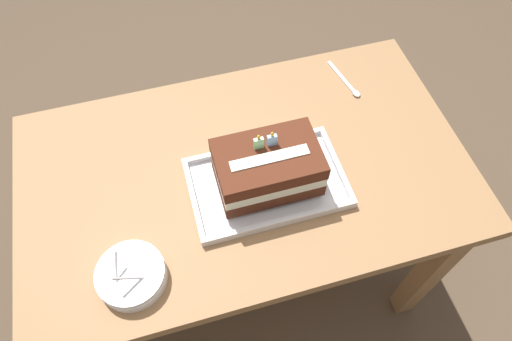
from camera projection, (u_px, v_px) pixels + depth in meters
The scene contains 6 objects.
ground_plane at pixel (249, 271), 1.73m from camera, with size 8.00×8.00×0.00m, color #4C3D2D.
dining_table at pixel (246, 192), 1.23m from camera, with size 1.10×0.65×0.70m.
foil_tray at pixel (267, 184), 1.11m from camera, with size 0.37×0.23×0.02m.
birthday_cake at pixel (268, 167), 1.04m from camera, with size 0.23×0.15×0.15m.
bowl_stack at pixel (131, 275), 0.97m from camera, with size 0.15×0.15×0.09m.
serving_spoon_near_tray at pixel (349, 86), 1.28m from camera, with size 0.05×0.15×0.01m.
Camera 1 is at (-0.14, -0.60, 1.66)m, focal length 32.49 mm.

